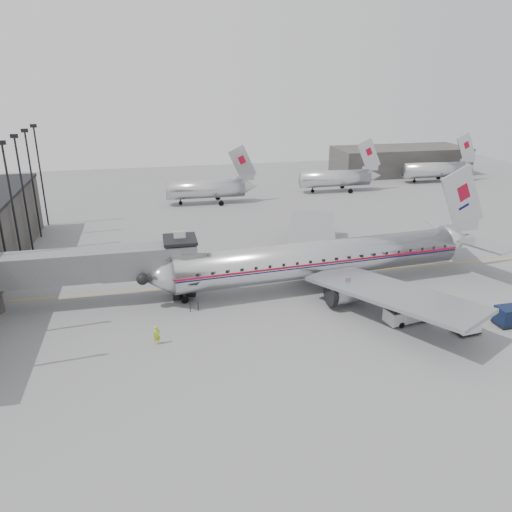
{
  "coord_description": "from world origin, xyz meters",
  "views": [
    {
      "loc": [
        -11.61,
        -45.39,
        22.73
      ],
      "look_at": [
        -0.64,
        5.39,
        3.2
      ],
      "focal_mm": 35.0,
      "sensor_mm": 36.0,
      "label": 1
    }
  ],
  "objects": [
    {
      "name": "airliner",
      "position": [
        6.8,
        3.07,
        3.21
      ],
      "size": [
        40.35,
        37.26,
        12.76
      ],
      "rotation": [
        0.0,
        0.0,
        0.09
      ],
      "color": "silver",
      "rests_on": "ground"
    },
    {
      "name": "hangar",
      "position": [
        45.0,
        60.0,
        3.0
      ],
      "size": [
        30.0,
        12.0,
        6.0
      ],
      "primitive_type": "cube",
      "color": "#393734",
      "rests_on": "ground"
    },
    {
      "name": "service_van",
      "position": [
        11.62,
        -6.84,
        1.13
      ],
      "size": [
        4.79,
        2.54,
        2.14
      ],
      "rotation": [
        0.0,
        0.0,
        0.18
      ],
      "color": "#B9B8BA",
      "rests_on": "ground"
    },
    {
      "name": "baggage_cart_navy",
      "position": [
        20.48,
        -9.47,
        0.98
      ],
      "size": [
        2.4,
        1.86,
        1.85
      ],
      "rotation": [
        0.0,
        0.0,
        0.03
      ],
      "color": "#0C1632",
      "rests_on": "ground"
    },
    {
      "name": "distant_aircraft_far",
      "position": [
        48.21,
        50.0,
        2.73
      ],
      "size": [
        16.39,
        3.2,
        10.26
      ],
      "color": "silver",
      "rests_on": "ground"
    },
    {
      "name": "floodlight_masts",
      "position": [
        -27.5,
        13.0,
        8.36
      ],
      "size": [
        0.9,
        42.25,
        15.25
      ],
      "color": "black",
      "rests_on": "ground"
    },
    {
      "name": "apron_line",
      "position": [
        3.0,
        6.0,
        0.01
      ],
      "size": [
        60.0,
        0.15,
        0.01
      ],
      "primitive_type": "cube",
      "rotation": [
        0.0,
        0.0,
        1.57
      ],
      "color": "gold",
      "rests_on": "ground"
    },
    {
      "name": "ground",
      "position": [
        0.0,
        0.0,
        0.0
      ],
      "size": [
        160.0,
        160.0,
        0.0
      ],
      "primitive_type": "plane",
      "color": "slate",
      "rests_on": "ground"
    },
    {
      "name": "baggage_cart_white",
      "position": [
        15.76,
        -10.0,
        0.9
      ],
      "size": [
        2.34,
        1.9,
        1.69
      ],
      "rotation": [
        0.0,
        0.0,
        0.12
      ],
      "color": "white",
      "rests_on": "ground"
    },
    {
      "name": "ramp_worker",
      "position": [
        -12.0,
        -6.0,
        0.88
      ],
      "size": [
        0.75,
        0.62,
        1.76
      ],
      "primitive_type": "imported",
      "rotation": [
        0.0,
        0.0,
        0.37
      ],
      "color": "#A9D318",
      "rests_on": "ground"
    },
    {
      "name": "distant_aircraft_mid",
      "position": [
        24.21,
        46.0,
        2.73
      ],
      "size": [
        16.39,
        3.2,
        10.26
      ],
      "color": "silver",
      "rests_on": "ground"
    },
    {
      "name": "jet_bridge",
      "position": [
        -16.66,
        3.67,
        4.18
      ],
      "size": [
        21.0,
        6.2,
        7.1
      ],
      "color": "#57595C",
      "rests_on": "ground"
    },
    {
      "name": "distant_aircraft_near",
      "position": [
        -1.79,
        42.0,
        2.73
      ],
      "size": [
        16.39,
        3.2,
        10.26
      ],
      "color": "silver",
      "rests_on": "ground"
    }
  ]
}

